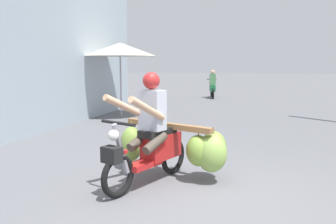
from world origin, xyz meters
The scene contains 4 objects.
ground_plane centered at (0.00, 0.00, 0.00)m, with size 120.00×120.00×0.00m, color slate.
motorbike_main_loaded centered at (-0.51, 0.70, 0.56)m, with size 1.79×1.70×1.58m.
motorbike_distant_ahead_left centered at (-1.86, 13.17, 0.57)m, with size 0.60×1.60×1.40m.
market_umbrella_near_shop centered at (-3.68, 6.13, 2.14)m, with size 2.26×2.26×2.35m.
Camera 1 is at (0.80, -3.97, 1.69)m, focal length 36.98 mm.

